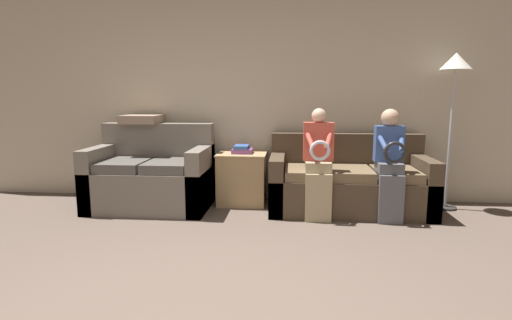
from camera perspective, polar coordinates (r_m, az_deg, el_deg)
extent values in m
cube|color=beige|center=(5.14, -0.82, 8.63)|extent=(7.78, 0.06, 2.55)
cube|color=#473828|center=(4.76, 13.03, -4.69)|extent=(1.81, 0.88, 0.41)
cube|color=#473828|center=(5.01, 12.68, 1.09)|extent=(1.81, 0.20, 0.47)
cube|color=#473828|center=(4.69, 3.05, -3.21)|extent=(0.16, 0.88, 0.64)
cube|color=#473828|center=(4.92, 22.65, -3.33)|extent=(0.16, 0.88, 0.64)
cube|color=brown|center=(4.57, 7.14, -1.81)|extent=(0.47, 0.64, 0.11)
cube|color=brown|center=(4.61, 13.32, -1.88)|extent=(0.47, 0.64, 0.11)
cube|color=brown|center=(4.71, 19.31, -1.92)|extent=(0.47, 0.64, 0.11)
cube|color=#70665B|center=(4.90, -14.75, -3.93)|extent=(1.38, 0.87, 0.48)
cube|color=#70665B|center=(5.13, -13.72, 2.28)|extent=(1.38, 0.20, 0.51)
cube|color=#70665B|center=(5.11, -21.25, -2.26)|extent=(0.16, 0.87, 0.73)
cube|color=#70665B|center=(4.70, -7.82, -2.67)|extent=(0.16, 0.87, 0.73)
cube|color=#514C47|center=(4.85, -18.23, -0.70)|extent=(0.50, 0.63, 0.11)
cube|color=#514C47|center=(4.67, -12.26, -0.82)|extent=(0.50, 0.63, 0.11)
cube|color=tan|center=(4.29, 8.89, -5.36)|extent=(0.28, 0.10, 0.52)
cube|color=tan|center=(4.36, 8.87, -0.91)|extent=(0.28, 0.28, 0.11)
cube|color=#C64C3D|center=(4.39, 8.90, 2.63)|extent=(0.33, 0.14, 0.42)
sphere|color=#DBB293|center=(4.36, 8.99, 6.27)|extent=(0.16, 0.16, 0.16)
torus|color=silver|center=(4.13, 9.12, 1.34)|extent=(0.21, 0.04, 0.21)
cylinder|color=#C64C3D|center=(4.24, 7.69, 2.86)|extent=(0.13, 0.31, 0.23)
cylinder|color=#C64C3D|center=(4.26, 10.36, 2.82)|extent=(0.13, 0.31, 0.23)
cube|color=#56565B|center=(4.40, 18.70, -5.36)|extent=(0.25, 0.10, 0.52)
cube|color=#56565B|center=(4.47, 18.49, -1.02)|extent=(0.25, 0.28, 0.11)
cube|color=#3D5693|center=(4.50, 18.44, 2.22)|extent=(0.30, 0.14, 0.38)
sphere|color=tan|center=(4.48, 18.62, 5.74)|extent=(0.19, 0.19, 0.19)
torus|color=black|center=(4.25, 19.23, 1.01)|extent=(0.23, 0.04, 0.23)
cylinder|color=#3D5693|center=(4.35, 17.64, 2.41)|extent=(0.11, 0.31, 0.22)
cylinder|color=#3D5693|center=(4.39, 20.08, 2.35)|extent=(0.11, 0.31, 0.22)
cube|color=tan|center=(4.93, -1.98, -2.63)|extent=(0.57, 0.52, 0.63)
cube|color=tan|center=(4.88, -2.00, 0.90)|extent=(0.59, 0.54, 0.02)
cube|color=#7A4284|center=(4.88, -1.96, 1.31)|extent=(0.24, 0.24, 0.05)
cube|color=#33569E|center=(4.88, -2.08, 1.88)|extent=(0.17, 0.26, 0.04)
cylinder|color=#2D2B28|center=(5.28, 25.34, -6.13)|extent=(0.26, 0.26, 0.02)
cylinder|color=#B7B7BC|center=(5.14, 25.96, 2.60)|extent=(0.03, 0.03, 1.59)
cone|color=silver|center=(5.12, 26.68, 12.51)|extent=(0.34, 0.34, 0.19)
cube|color=gray|center=(5.17, -15.94, 5.64)|extent=(0.45, 0.45, 0.10)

